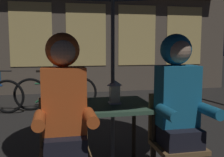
% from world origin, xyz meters
% --- Properties ---
extents(cafe_table, '(0.72, 0.72, 0.74)m').
position_xyz_m(cafe_table, '(0.00, 0.00, 0.64)').
color(cafe_table, '#42664C').
rests_on(cafe_table, ground_plane).
extents(lantern, '(0.11, 0.11, 0.23)m').
position_xyz_m(lantern, '(0.02, 0.00, 0.86)').
color(lantern, white).
rests_on(lantern, cafe_table).
extents(chair_left, '(0.40, 0.40, 0.87)m').
position_xyz_m(chair_left, '(-0.48, -0.37, 0.49)').
color(chair_left, olive).
rests_on(chair_left, ground_plane).
extents(chair_right, '(0.40, 0.40, 0.87)m').
position_xyz_m(chair_right, '(0.48, -0.37, 0.49)').
color(chair_right, olive).
rests_on(chair_right, ground_plane).
extents(person_left_hooded, '(0.45, 0.56, 1.40)m').
position_xyz_m(person_left_hooded, '(-0.48, -0.43, 0.85)').
color(person_left_hooded, black).
rests_on(person_left_hooded, ground_plane).
extents(person_right_hooded, '(0.45, 0.56, 1.40)m').
position_xyz_m(person_right_hooded, '(0.48, -0.43, 0.85)').
color(person_right_hooded, black).
rests_on(person_right_hooded, ground_plane).
extents(bicycle_third, '(1.68, 0.08, 0.84)m').
position_xyz_m(bicycle_third, '(-0.51, 3.11, 0.35)').
color(bicycle_third, black).
rests_on(bicycle_third, ground_plane).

